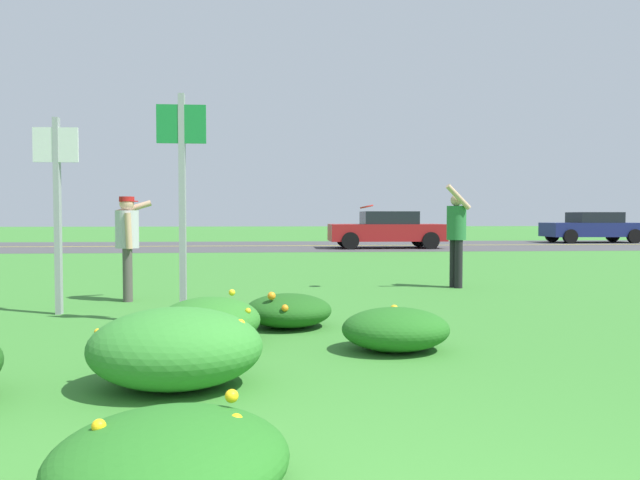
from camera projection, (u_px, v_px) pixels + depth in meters
The scene contains 15 objects.
ground_plane at pixel (279, 272), 13.55m from camera, with size 120.00×120.00×0.00m, color #387A2D.
highway_strip at pixel (276, 246), 25.38m from camera, with size 120.00×9.07×0.01m, color #424244.
highway_center_stripe at pixel (276, 246), 25.38m from camera, with size 120.00×0.16×0.00m, color yellow.
daylily_clump_near_camera at pixel (210, 320), 5.95m from camera, with size 1.01×1.09×0.51m.
daylily_clump_front_center at pixel (396, 329), 5.64m from camera, with size 1.02×0.85×0.40m.
daylily_clump_front_left at pixel (176, 348), 4.42m from camera, with size 1.28×1.08×0.59m.
daylily_clump_mid_center at pixel (170, 458), 2.69m from camera, with size 1.08×1.17×0.40m.
daylily_clump_mid_left at pixel (288, 310), 6.84m from camera, with size 0.99×0.96×0.44m.
sign_post_near_path at pixel (57, 195), 7.66m from camera, with size 0.56×0.10×2.52m.
sign_post_by_roadside at pixel (182, 186), 6.90m from camera, with size 0.56×0.10×2.67m.
person_thrower_red_cap_gray_shirt at pixel (128, 238), 8.91m from camera, with size 0.54×0.56×1.56m.
person_catcher_green_shirt at pixel (456, 231), 10.58m from camera, with size 0.49×0.55×1.82m.
frisbee_red at pixel (367, 207), 10.38m from camera, with size 0.24×0.24×0.08m.
car_navy_leftmost at pixel (593, 227), 28.59m from camera, with size 4.50×2.00×1.45m.
car_red_center_left at pixel (387, 229), 23.67m from camera, with size 4.50×2.00×1.45m.
Camera 1 is at (-0.15, -1.68, 1.27)m, focal length 33.65 mm.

